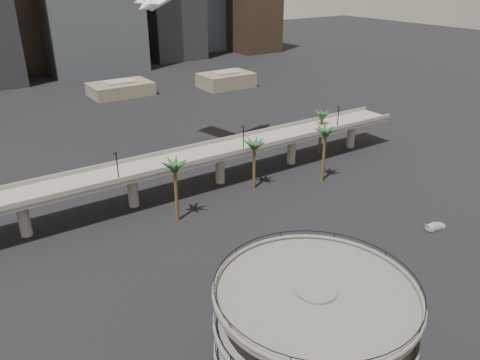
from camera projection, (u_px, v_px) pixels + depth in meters
ground at (358, 336)px, 65.80m from camera, size 700.00×700.00×0.00m
parking_ramp at (312, 336)px, 52.12m from camera, size 22.20×22.20×17.35m
overpass at (178, 164)px, 104.36m from camera, size 130.00×9.30×14.70m
palm_trees at (275, 139)px, 107.89m from camera, size 54.40×18.40×14.00m
low_buildings at (89, 97)px, 175.73m from camera, size 135.00×27.50×6.80m
car_a at (270, 272)px, 78.28m from camera, size 5.10×2.54×1.67m
car_b at (321, 263)px, 80.89m from camera, size 4.48×3.23×1.40m
car_c at (436, 226)px, 92.66m from camera, size 4.80×2.42×1.34m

